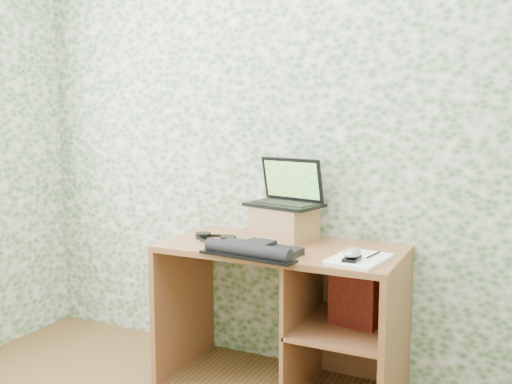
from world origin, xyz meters
The scene contains 10 objects.
wall_back centered at (0.00, 1.75, 1.30)m, with size 3.50×3.50×0.00m, color silver.
desk centered at (0.08, 1.47, 0.48)m, with size 1.20×0.60×0.75m.
riser centered at (-0.05, 1.58, 0.84)m, with size 0.29×0.24×0.18m, color #A26B48.
laptop centered at (-0.05, 1.62, 0.98)m, with size 0.42×0.34×0.25m.
keyboard centered at (-0.05, 1.22, 0.77)m, with size 0.49×0.29×0.07m.
headphones centered at (-0.36, 1.41, 0.76)m, with size 0.24×0.19×0.03m.
notepad centered at (0.43, 1.32, 0.76)m, with size 0.22×0.32×0.01m, color white.
mouse centered at (0.42, 1.26, 0.79)m, with size 0.08×0.12×0.04m, color #BABABC.
pen centered at (0.48, 1.38, 0.77)m, with size 0.01×0.01×0.14m, color black.
red_box centered at (0.38, 1.44, 0.53)m, with size 0.23×0.07×0.27m, color maroon.
Camera 1 is at (1.10, -1.14, 1.41)m, focal length 40.00 mm.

